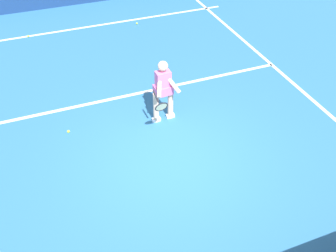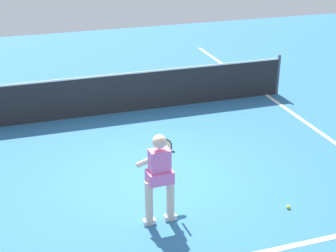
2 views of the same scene
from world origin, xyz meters
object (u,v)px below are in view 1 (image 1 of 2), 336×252
(tennis_player, at_px, (163,90))
(tennis_ball_near, at_px, (137,23))
(tennis_ball_mid, at_px, (68,131))
(tennis_ball_far, at_px, (28,36))

(tennis_player, distance_m, tennis_ball_near, 5.36)
(tennis_ball_near, xyz_separation_m, tennis_ball_mid, (3.13, 4.88, 0.00))
(tennis_ball_near, relative_size, tennis_ball_far, 1.00)
(tennis_player, relative_size, tennis_ball_far, 23.48)
(tennis_player, xyz_separation_m, tennis_ball_mid, (2.17, -0.34, -0.81))
(tennis_player, bearing_deg, tennis_ball_far, -64.80)
(tennis_player, height_order, tennis_ball_near, tennis_player)
(tennis_ball_mid, xyz_separation_m, tennis_ball_far, (0.45, -5.22, 0.00))
(tennis_ball_mid, height_order, tennis_ball_far, same)
(tennis_player, distance_m, tennis_ball_far, 6.19)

